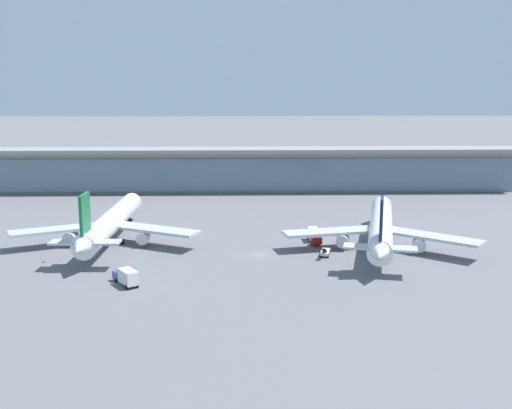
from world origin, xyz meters
The scene contains 9 objects.
ground_plane centered at (0.00, 0.00, 0.00)m, with size 1200.00×1200.00×0.00m, color slate.
airliner_left_stand centered at (-34.43, 11.68, 4.81)m, with size 44.10×57.27×15.27m.
airliner_centre_stand centered at (27.99, 5.49, 4.81)m, with size 42.91×56.71×15.27m.
service_truck_near_nose_white centered at (14.46, -0.91, 0.81)m, with size 2.90×6.93×2.70m.
service_truck_under_wing_blue centered at (-25.05, -19.78, 1.69)m, with size 5.97×7.35×3.10m.
service_truck_mid_apron_red centered at (13.45, 10.91, 1.69)m, with size 2.78×7.43×3.10m.
terminal_building centered at (0.00, 80.73, 7.87)m, with size 187.28×12.80×15.20m.
safety_cone_alpha centered at (-35.87, -4.33, 0.32)m, with size 0.62×0.62×0.70m.
safety_cone_bravo centered at (-45.20, -4.46, 0.32)m, with size 0.62×0.62×0.70m.
Camera 1 is at (-3.89, -128.28, 36.53)m, focal length 42.76 mm.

